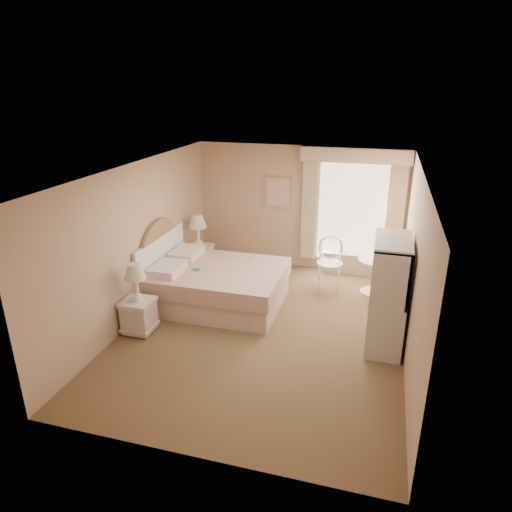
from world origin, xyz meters
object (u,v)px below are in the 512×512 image
(nightstand_far, at_px, (199,252))
(cafe_chair, at_px, (330,259))
(nightstand_near, at_px, (138,307))
(bed, at_px, (212,283))
(round_table, at_px, (375,271))
(armoire, at_px, (387,303))

(nightstand_far, height_order, cafe_chair, nightstand_far)
(nightstand_far, relative_size, cafe_chair, 1.22)
(nightstand_near, bearing_deg, bed, 59.66)
(nightstand_far, distance_m, cafe_chair, 2.62)
(round_table, xyz_separation_m, armoire, (0.22, -1.79, 0.25))
(nightstand_far, distance_m, armoire, 4.07)
(armoire, bearing_deg, cafe_chair, 119.68)
(round_table, bearing_deg, bed, -156.44)
(cafe_chair, xyz_separation_m, armoire, (1.04, -1.82, 0.11))
(round_table, xyz_separation_m, cafe_chair, (-0.82, 0.04, 0.14))
(nightstand_near, height_order, armoire, armoire)
(round_table, distance_m, armoire, 1.82)
(round_table, bearing_deg, nightstand_near, -144.81)
(cafe_chair, relative_size, armoire, 0.60)
(bed, xyz_separation_m, nightstand_far, (-0.73, 1.19, 0.08))
(nightstand_near, height_order, nightstand_far, nightstand_far)
(round_table, bearing_deg, armoire, -82.99)
(nightstand_far, bearing_deg, round_table, -0.15)
(bed, height_order, nightstand_near, bed)
(nightstand_far, xyz_separation_m, cafe_chair, (2.61, 0.03, 0.12))
(cafe_chair, bearing_deg, nightstand_near, -141.26)
(cafe_chair, height_order, armoire, armoire)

